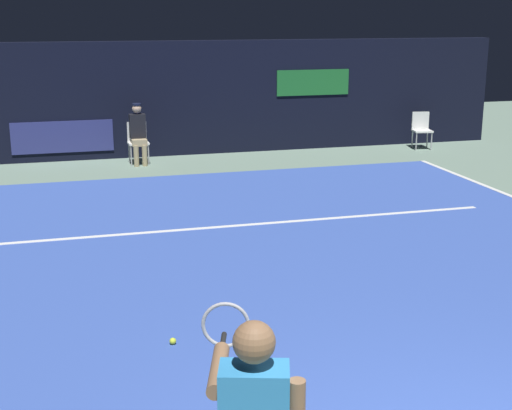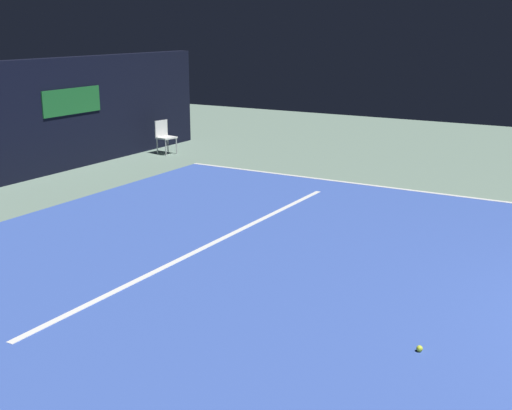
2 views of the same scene
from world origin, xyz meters
The scene contains 6 objects.
ground_plane centered at (0.00, 4.93, 0.00)m, with size 30.77×30.77×0.00m, color slate.
court_surface centered at (0.00, 4.93, 0.01)m, with size 10.04×11.85×0.01m, color #3856B2.
line_sideline_left centered at (4.97, 4.93, 0.01)m, with size 0.10×11.85×0.01m, color white.
line_service centered at (0.00, 7.00, 0.01)m, with size 7.83×0.10×0.01m, color white.
courtside_chair_near centered at (5.70, 12.33, 0.50)m, with size 0.51×0.49×0.88m.
tennis_ball centered at (-1.87, 3.12, 0.05)m, with size 0.07×0.07×0.07m, color #CCE033.
Camera 2 is at (-8.24, 1.39, 3.34)m, focal length 46.96 mm.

